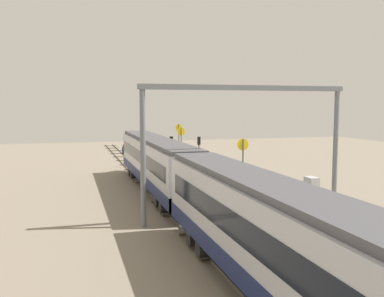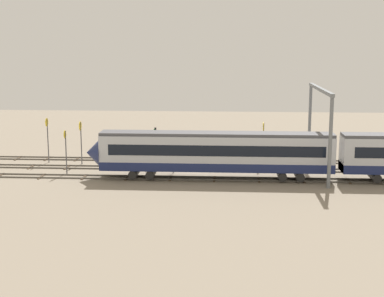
{
  "view_description": "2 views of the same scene",
  "coord_description": "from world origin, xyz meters",
  "px_view_note": "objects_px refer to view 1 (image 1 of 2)",
  "views": [
    {
      "loc": [
        -40.72,
        12.03,
        7.89
      ],
      "look_at": [
        1.54,
        -0.02,
        3.48
      ],
      "focal_mm": 40.07,
      "sensor_mm": 36.0,
      "label": 1
    },
    {
      "loc": [
        -3.59,
        62.84,
        14.2
      ],
      "look_at": [
        0.13,
        3.34,
        3.0
      ],
      "focal_mm": 53.65,
      "sensor_mm": 36.0,
      "label": 2
    }
  ],
  "objects_px": {
    "speed_sign_mid_trackside": "(179,137)",
    "speed_sign_far_trackside": "(143,143)",
    "train": "(190,186)",
    "speed_sign_distant_end": "(181,140)",
    "signal_light_trackside_departure": "(171,152)",
    "signal_light_trackside_approach": "(199,150)",
    "relay_cabinet": "(311,188)",
    "speed_sign_near_foreground": "(243,159)",
    "overhead_gantry": "(246,124)"
  },
  "relations": [
    {
      "from": "speed_sign_far_trackside",
      "to": "signal_light_trackside_approach",
      "type": "height_order",
      "value": "speed_sign_far_trackside"
    },
    {
      "from": "speed_sign_mid_trackside",
      "to": "speed_sign_far_trackside",
      "type": "distance_m",
      "value": 6.83
    },
    {
      "from": "speed_sign_distant_end",
      "to": "signal_light_trackside_approach",
      "type": "distance_m",
      "value": 8.77
    },
    {
      "from": "overhead_gantry",
      "to": "speed_sign_distant_end",
      "type": "relative_size",
      "value": 2.94
    },
    {
      "from": "speed_sign_near_foreground",
      "to": "speed_sign_mid_trackside",
      "type": "distance_m",
      "value": 25.29
    },
    {
      "from": "signal_light_trackside_approach",
      "to": "relay_cabinet",
      "type": "bearing_deg",
      "value": -156.69
    },
    {
      "from": "train",
      "to": "speed_sign_distant_end",
      "type": "bearing_deg",
      "value": -13.32
    },
    {
      "from": "speed_sign_near_foreground",
      "to": "signal_light_trackside_departure",
      "type": "distance_m",
      "value": 10.66
    },
    {
      "from": "relay_cabinet",
      "to": "speed_sign_near_foreground",
      "type": "bearing_deg",
      "value": 77.18
    },
    {
      "from": "overhead_gantry",
      "to": "speed_sign_near_foreground",
      "type": "bearing_deg",
      "value": -21.11
    },
    {
      "from": "speed_sign_far_trackside",
      "to": "speed_sign_distant_end",
      "type": "relative_size",
      "value": 0.94
    },
    {
      "from": "speed_sign_near_foreground",
      "to": "relay_cabinet",
      "type": "height_order",
      "value": "speed_sign_near_foreground"
    },
    {
      "from": "relay_cabinet",
      "to": "speed_sign_mid_trackside",
      "type": "bearing_deg",
      "value": 10.49
    },
    {
      "from": "train",
      "to": "signal_light_trackside_departure",
      "type": "xyz_separation_m",
      "value": [
        16.52,
        -2.63,
        0.42
      ]
    },
    {
      "from": "speed_sign_mid_trackside",
      "to": "relay_cabinet",
      "type": "height_order",
      "value": "speed_sign_mid_trackside"
    },
    {
      "from": "speed_sign_near_foreground",
      "to": "relay_cabinet",
      "type": "xyz_separation_m",
      "value": [
        -1.31,
        -5.77,
        -2.48
      ]
    },
    {
      "from": "signal_light_trackside_approach",
      "to": "relay_cabinet",
      "type": "relative_size",
      "value": 2.41
    },
    {
      "from": "train",
      "to": "speed_sign_near_foreground",
      "type": "bearing_deg",
      "value": -44.45
    },
    {
      "from": "signal_light_trackside_departure",
      "to": "train",
      "type": "bearing_deg",
      "value": 170.97
    },
    {
      "from": "speed_sign_near_foreground",
      "to": "speed_sign_distant_end",
      "type": "bearing_deg",
      "value": -0.28
    },
    {
      "from": "signal_light_trackside_approach",
      "to": "signal_light_trackside_departure",
      "type": "bearing_deg",
      "value": 122.94
    },
    {
      "from": "speed_sign_far_trackside",
      "to": "relay_cabinet",
      "type": "relative_size",
      "value": 2.59
    },
    {
      "from": "speed_sign_far_trackside",
      "to": "relay_cabinet",
      "type": "xyz_separation_m",
      "value": [
        -22.81,
        -10.6,
        -2.16
      ]
    },
    {
      "from": "overhead_gantry",
      "to": "speed_sign_mid_trackside",
      "type": "bearing_deg",
      "value": -5.7
    },
    {
      "from": "speed_sign_mid_trackside",
      "to": "signal_light_trackside_approach",
      "type": "bearing_deg",
      "value": 175.74
    },
    {
      "from": "signal_light_trackside_approach",
      "to": "relay_cabinet",
      "type": "height_order",
      "value": "signal_light_trackside_approach"
    },
    {
      "from": "overhead_gantry",
      "to": "signal_light_trackside_approach",
      "type": "height_order",
      "value": "overhead_gantry"
    },
    {
      "from": "overhead_gantry",
      "to": "speed_sign_far_trackside",
      "type": "xyz_separation_m",
      "value": [
        27.36,
        2.57,
        -3.57
      ]
    },
    {
      "from": "speed_sign_near_foreground",
      "to": "speed_sign_distant_end",
      "type": "distance_m",
      "value": 21.1
    },
    {
      "from": "speed_sign_distant_end",
      "to": "signal_light_trackside_departure",
      "type": "distance_m",
      "value": 11.83
    },
    {
      "from": "overhead_gantry",
      "to": "speed_sign_distant_end",
      "type": "height_order",
      "value": "overhead_gantry"
    },
    {
      "from": "train",
      "to": "signal_light_trackside_departure",
      "type": "relative_size",
      "value": 10.68
    },
    {
      "from": "overhead_gantry",
      "to": "speed_sign_near_foreground",
      "type": "xyz_separation_m",
      "value": [
        5.86,
        -2.26,
        -3.25
      ]
    },
    {
      "from": "speed_sign_distant_end",
      "to": "relay_cabinet",
      "type": "distance_m",
      "value": 23.25
    },
    {
      "from": "speed_sign_near_foreground",
      "to": "signal_light_trackside_departure",
      "type": "bearing_deg",
      "value": 21.03
    },
    {
      "from": "overhead_gantry",
      "to": "signal_light_trackside_departure",
      "type": "relative_size",
      "value": 3.15
    },
    {
      "from": "speed_sign_mid_trackside",
      "to": "speed_sign_far_trackside",
      "type": "bearing_deg",
      "value": 123.6
    },
    {
      "from": "speed_sign_far_trackside",
      "to": "relay_cabinet",
      "type": "bearing_deg",
      "value": -155.07
    },
    {
      "from": "speed_sign_near_foreground",
      "to": "signal_light_trackside_approach",
      "type": "height_order",
      "value": "speed_sign_near_foreground"
    },
    {
      "from": "train",
      "to": "speed_sign_far_trackside",
      "type": "bearing_deg",
      "value": -3.29
    },
    {
      "from": "speed_sign_distant_end",
      "to": "signal_light_trackside_approach",
      "type": "xyz_separation_m",
      "value": [
        -8.75,
        0.22,
        -0.48
      ]
    },
    {
      "from": "speed_sign_near_foreground",
      "to": "signal_light_trackside_approach",
      "type": "xyz_separation_m",
      "value": [
        12.35,
        0.12,
        -0.48
      ]
    },
    {
      "from": "speed_sign_distant_end",
      "to": "relay_cabinet",
      "type": "bearing_deg",
      "value": -165.81
    },
    {
      "from": "speed_sign_far_trackside",
      "to": "signal_light_trackside_departure",
      "type": "distance_m",
      "value": 11.6
    },
    {
      "from": "signal_light_trackside_approach",
      "to": "train",
      "type": "bearing_deg",
      "value": 161.5
    },
    {
      "from": "speed_sign_far_trackside",
      "to": "speed_sign_distant_end",
      "type": "height_order",
      "value": "speed_sign_distant_end"
    },
    {
      "from": "speed_sign_far_trackside",
      "to": "signal_light_trackside_approach",
      "type": "xyz_separation_m",
      "value": [
        -9.16,
        -4.72,
        -0.17
      ]
    },
    {
      "from": "train",
      "to": "speed_sign_near_foreground",
      "type": "distance_m",
      "value": 9.24
    },
    {
      "from": "speed_sign_distant_end",
      "to": "signal_light_trackside_departure",
      "type": "relative_size",
      "value": 1.07
    },
    {
      "from": "signal_light_trackside_departure",
      "to": "speed_sign_distant_end",
      "type": "bearing_deg",
      "value": -19.4
    }
  ]
}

